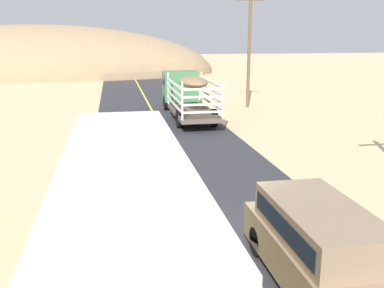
{
  "coord_description": "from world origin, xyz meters",
  "views": [
    {
      "loc": [
        -2.79,
        -11.17,
        5.55
      ],
      "look_at": [
        0.0,
        4.13,
        1.61
      ],
      "focal_mm": 40.2,
      "sensor_mm": 36.0,
      "label": 1
    }
  ],
  "objects_px": {
    "bus": "(127,220)",
    "power_pole_mid": "(249,47)",
    "livestock_truck": "(185,90)",
    "suv_near": "(317,241)"
  },
  "relations": [
    {
      "from": "suv_near",
      "to": "power_pole_mid",
      "type": "distance_m",
      "value": 25.43
    },
    {
      "from": "bus",
      "to": "power_pole_mid",
      "type": "height_order",
      "value": "power_pole_mid"
    },
    {
      "from": "suv_near",
      "to": "bus",
      "type": "relative_size",
      "value": 0.46
    },
    {
      "from": "livestock_truck",
      "to": "bus",
      "type": "relative_size",
      "value": 0.97
    },
    {
      "from": "bus",
      "to": "power_pole_mid",
      "type": "xyz_separation_m",
      "value": [
        10.27,
        24.02,
        2.93
      ]
    },
    {
      "from": "suv_near",
      "to": "bus",
      "type": "distance_m",
      "value": 4.24
    },
    {
      "from": "suv_near",
      "to": "power_pole_mid",
      "type": "xyz_separation_m",
      "value": [
        6.1,
        24.42,
        3.59
      ]
    },
    {
      "from": "livestock_truck",
      "to": "suv_near",
      "type": "bearing_deg",
      "value": -91.71
    },
    {
      "from": "bus",
      "to": "power_pole_mid",
      "type": "relative_size",
      "value": 1.14
    },
    {
      "from": "suv_near",
      "to": "livestock_truck",
      "type": "height_order",
      "value": "livestock_truck"
    }
  ]
}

